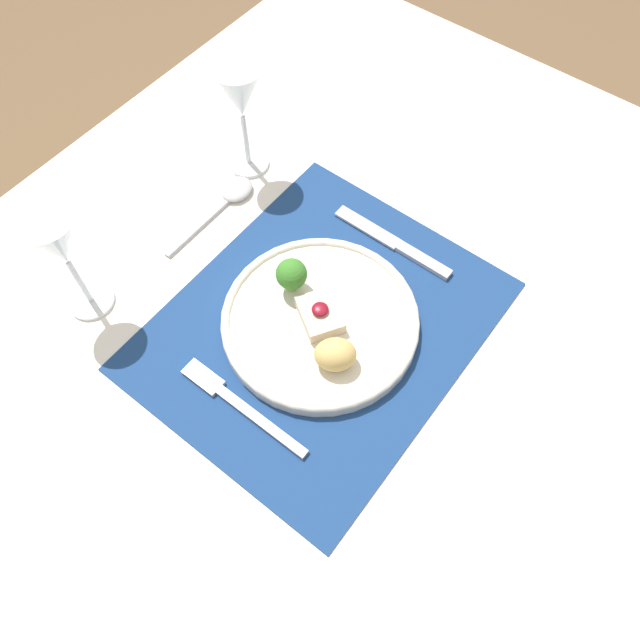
% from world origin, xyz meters
% --- Properties ---
extents(ground_plane, '(8.00, 8.00, 0.00)m').
position_xyz_m(ground_plane, '(0.00, 0.00, 0.00)').
color(ground_plane, brown).
extents(dining_table, '(1.30, 1.03, 0.77)m').
position_xyz_m(dining_table, '(0.00, 0.00, 0.67)').
color(dining_table, white).
rests_on(dining_table, ground_plane).
extents(placemat, '(0.45, 0.37, 0.00)m').
position_xyz_m(placemat, '(0.00, 0.00, 0.77)').
color(placemat, navy).
rests_on(placemat, dining_table).
extents(dinner_plate, '(0.26, 0.26, 0.07)m').
position_xyz_m(dinner_plate, '(-0.00, -0.00, 0.79)').
color(dinner_plate, silver).
rests_on(dinner_plate, placemat).
extents(fork, '(0.02, 0.19, 0.01)m').
position_xyz_m(fork, '(-0.15, 0.01, 0.78)').
color(fork, '#B2B2B7').
rests_on(fork, placemat).
extents(knife, '(0.02, 0.19, 0.01)m').
position_xyz_m(knife, '(0.17, -0.01, 0.78)').
color(knife, '#B2B2B7').
rests_on(knife, placemat).
extents(spoon, '(0.18, 0.04, 0.02)m').
position_xyz_m(spoon, '(0.09, 0.24, 0.78)').
color(spoon, '#B2B2B7').
rests_on(spoon, dining_table).
extents(wine_glass_near, '(0.07, 0.07, 0.18)m').
position_xyz_m(wine_glass_near, '(0.16, 0.26, 0.90)').
color(wine_glass_near, white).
rests_on(wine_glass_near, dining_table).
extents(wine_glass_far, '(0.07, 0.07, 0.17)m').
position_xyz_m(wine_glass_far, '(-0.16, 0.27, 0.90)').
color(wine_glass_far, white).
rests_on(wine_glass_far, dining_table).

